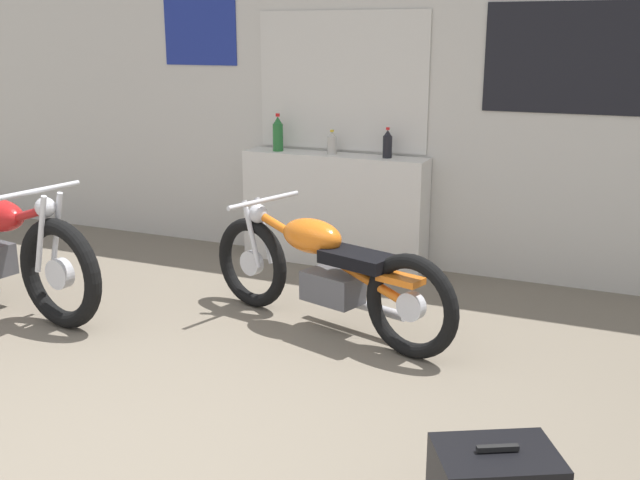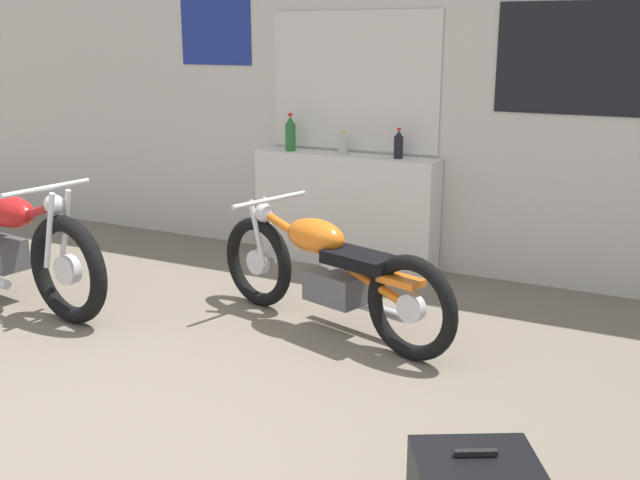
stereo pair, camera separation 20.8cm
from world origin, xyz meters
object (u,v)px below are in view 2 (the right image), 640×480
(bottle_center, at_px, (399,145))
(motorcycle_orange, at_px, (328,271))
(bottle_left_center, at_px, (343,144))
(motorcycle_red, at_px, (4,244))
(bottle_leftmost, at_px, (290,134))

(bottle_center, xyz_separation_m, motorcycle_orange, (0.07, -1.36, -0.62))
(bottle_left_center, bearing_deg, motorcycle_orange, -68.41)
(motorcycle_orange, xyz_separation_m, motorcycle_red, (-2.26, -0.56, 0.04))
(bottle_left_center, height_order, motorcycle_orange, bottle_left_center)
(motorcycle_orange, bearing_deg, bottle_leftmost, 127.09)
(bottle_left_center, xyz_separation_m, motorcycle_red, (-1.72, -1.91, -0.57))
(bottle_leftmost, relative_size, bottle_center, 1.30)
(bottle_leftmost, height_order, motorcycle_orange, bottle_leftmost)
(bottle_left_center, height_order, motorcycle_red, bottle_left_center)
(bottle_center, bearing_deg, bottle_leftmost, -178.34)
(bottle_left_center, distance_m, motorcycle_red, 2.64)
(bottle_center, height_order, motorcycle_orange, bottle_center)
(bottle_leftmost, distance_m, motorcycle_red, 2.35)
(bottle_leftmost, height_order, bottle_left_center, bottle_leftmost)
(bottle_left_center, distance_m, motorcycle_orange, 1.58)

